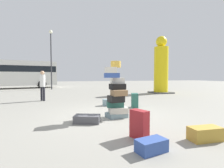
{
  "coord_description": "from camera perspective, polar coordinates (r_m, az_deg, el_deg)",
  "views": [
    {
      "loc": [
        -1.55,
        -5.58,
        1.42
      ],
      "look_at": [
        0.09,
        0.33,
        1.12
      ],
      "focal_mm": 26.28,
      "sensor_mm": 36.0,
      "label": 1
    }
  ],
  "objects": [
    {
      "name": "suitcase_maroon_left_side",
      "position": [
        3.88,
        9.47,
        -13.66
      ],
      "size": [
        0.36,
        0.47,
        0.65
      ],
      "primitive_type": "cube",
      "rotation": [
        0.0,
        0.0,
        0.39
      ],
      "color": "maroon",
      "rests_on": "ground"
    },
    {
      "name": "suitcase_navy_upright_blue",
      "position": [
        3.35,
        13.55,
        -20.1
      ],
      "size": [
        0.62,
        0.43,
        0.24
      ],
      "primitive_type": "cube",
      "rotation": [
        0.0,
        0.0,
        0.21
      ],
      "color": "#334F99",
      "rests_on": "ground"
    },
    {
      "name": "lamp_post",
      "position": [
        18.61,
        -20.45,
        10.7
      ],
      "size": [
        0.36,
        0.36,
        6.2
      ],
      "color": "#333338",
      "rests_on": "ground"
    },
    {
      "name": "yellow_dummy_statue",
      "position": [
        14.29,
        16.68,
        5.43
      ],
      "size": [
        1.6,
        1.6,
        4.71
      ],
      "color": "yellow",
      "rests_on": "ground"
    },
    {
      "name": "ground_plane",
      "position": [
        5.97,
        -0.01,
        -10.97
      ],
      "size": [
        80.0,
        80.0,
        0.0
      ],
      "primitive_type": "plane",
      "color": "gray"
    },
    {
      "name": "person_bearded_onlooker",
      "position": [
        10.16,
        -23.01,
        0.32
      ],
      "size": [
        0.3,
        0.3,
        1.72
      ],
      "rotation": [
        0.0,
        0.0,
        -0.83
      ],
      "color": "black",
      "rests_on": "ground"
    },
    {
      "name": "suitcase_slate_behind_tower",
      "position": [
        7.91,
        -1.36,
        -6.42
      ],
      "size": [
        0.57,
        0.4,
        0.31
      ],
      "primitive_type": "cube",
      "rotation": [
        0.0,
        0.0,
        -0.18
      ],
      "color": "gray",
      "rests_on": "ground"
    },
    {
      "name": "parked_bus",
      "position": [
        21.89,
        -31.75,
        3.45
      ],
      "size": [
        9.94,
        4.62,
        3.15
      ],
      "rotation": [
        0.0,
        0.0,
        0.23
      ],
      "color": "silver",
      "rests_on": "ground"
    },
    {
      "name": "suitcase_teal_foreground_far",
      "position": [
        7.5,
        7.89,
        -5.67
      ],
      "size": [
        0.38,
        0.46,
        0.64
      ],
      "primitive_type": "cube",
      "rotation": [
        0.0,
        0.0,
        -0.29
      ],
      "color": "#26594C",
      "rests_on": "ground"
    },
    {
      "name": "suitcase_tan_right_side",
      "position": [
        4.29,
        29.66,
        -14.79
      ],
      "size": [
        0.72,
        0.37,
        0.3
      ],
      "primitive_type": "cube",
      "rotation": [
        0.0,
        0.0,
        -0.04
      ],
      "color": "#B28C33",
      "rests_on": "ground"
    },
    {
      "name": "suitcase_charcoal_white_trunk",
      "position": [
        5.14,
        -8.65,
        -11.93
      ],
      "size": [
        0.86,
        0.65,
        0.23
      ],
      "primitive_type": "cube",
      "rotation": [
        0.0,
        0.0,
        -0.32
      ],
      "color": "#4C4C51",
      "rests_on": "ground"
    },
    {
      "name": "suitcase_tower",
      "position": [
        5.62,
        1.48,
        -3.67
      ],
      "size": [
        0.82,
        0.7,
        1.92
      ],
      "color": "gray",
      "rests_on": "ground"
    }
  ]
}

